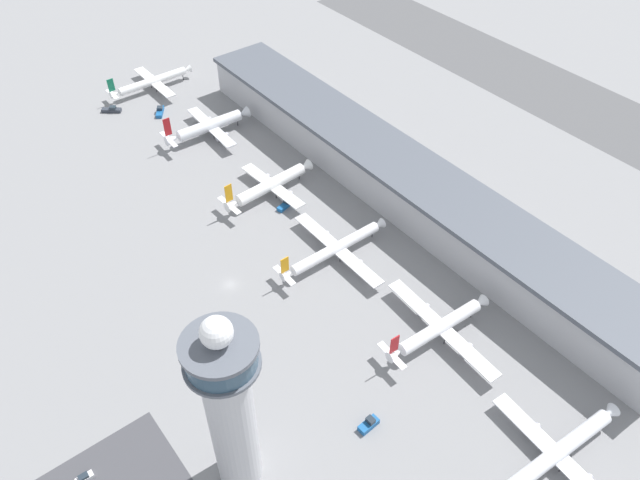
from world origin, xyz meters
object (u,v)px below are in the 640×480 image
(airplane_gate_foxtrot, at_px, (554,456))
(service_truck_baggage, at_px, (369,424))
(airplane_gate_alpha, at_px, (152,82))
(car_navy_sedan, at_px, (84,477))
(airplane_gate_bravo, at_px, (209,126))
(airplane_gate_echo, at_px, (439,328))
(airplane_gate_charlie, at_px, (270,185))
(service_truck_water, at_px, (112,110))
(service_truck_fuel, at_px, (160,111))
(airplane_gate_delta, at_px, (335,249))
(service_truck_catering, at_px, (286,204))
(control_tower, at_px, (230,406))

(airplane_gate_foxtrot, distance_m, service_truck_baggage, 44.32)
(airplane_gate_alpha, relative_size, car_navy_sedan, 9.28)
(airplane_gate_bravo, relative_size, airplane_gate_echo, 0.88)
(airplane_gate_bravo, relative_size, airplane_gate_charlie, 0.98)
(service_truck_water, relative_size, car_navy_sedan, 1.86)
(airplane_gate_alpha, height_order, airplane_gate_foxtrot, airplane_gate_foxtrot)
(airplane_gate_alpha, xyz_separation_m, service_truck_fuel, (19.46, -6.82, -3.22))
(airplane_gate_bravo, bearing_deg, airplane_gate_delta, -2.74)
(airplane_gate_delta, height_order, airplane_gate_echo, airplane_gate_echo)
(airplane_gate_charlie, height_order, airplane_gate_delta, airplane_gate_charlie)
(airplane_gate_foxtrot, relative_size, service_truck_water, 5.76)
(airplane_gate_alpha, distance_m, airplane_gate_foxtrot, 219.87)
(airplane_gate_charlie, relative_size, car_navy_sedan, 8.93)
(airplane_gate_alpha, relative_size, service_truck_fuel, 4.79)
(airplane_gate_alpha, xyz_separation_m, service_truck_baggage, (185.54, -34.01, -3.08))
(airplane_gate_alpha, height_order, airplane_gate_charlie, airplane_gate_charlie)
(airplane_gate_alpha, height_order, service_truck_baggage, airplane_gate_alpha)
(airplane_gate_charlie, height_order, airplane_gate_echo, airplane_gate_charlie)
(airplane_gate_charlie, xyz_separation_m, car_navy_sedan, (61.15, -95.51, -3.60))
(service_truck_baggage, bearing_deg, service_truck_fuel, 170.70)
(airplane_gate_delta, xyz_separation_m, airplane_gate_foxtrot, (86.74, -3.28, -0.16))
(airplane_gate_delta, bearing_deg, airplane_gate_alpha, 178.83)
(airplane_gate_delta, relative_size, service_truck_catering, 4.94)
(airplane_gate_delta, relative_size, service_truck_fuel, 5.03)
(service_truck_water, bearing_deg, airplane_gate_alpha, 104.27)
(control_tower, height_order, airplane_gate_delta, control_tower)
(airplane_gate_alpha, bearing_deg, service_truck_fuel, -19.30)
(airplane_gate_delta, relative_size, car_navy_sedan, 9.75)
(airplane_gate_foxtrot, distance_m, service_truck_water, 214.71)
(airplane_gate_delta, xyz_separation_m, airplane_gate_echo, (43.30, 2.76, 0.56))
(airplane_gate_bravo, height_order, service_truck_fuel, airplane_gate_bravo)
(control_tower, bearing_deg, airplane_gate_delta, 124.05)
(service_truck_fuel, bearing_deg, airplane_gate_foxtrot, 0.23)
(airplane_gate_charlie, xyz_separation_m, airplane_gate_delta, (39.50, -2.09, -0.27))
(control_tower, distance_m, airplane_gate_alpha, 189.09)
(airplane_gate_charlie, bearing_deg, airplane_gate_foxtrot, -2.44)
(control_tower, height_order, service_truck_baggage, control_tower)
(service_truck_fuel, relative_size, service_truck_baggage, 1.41)
(airplane_gate_alpha, height_order, car_navy_sedan, airplane_gate_alpha)
(airplane_gate_alpha, relative_size, service_truck_baggage, 6.76)
(airplane_gate_foxtrot, relative_size, service_truck_fuel, 5.54)
(airplane_gate_bravo, distance_m, airplane_gate_echo, 129.10)
(airplane_gate_charlie, xyz_separation_m, airplane_gate_echo, (82.79, 0.67, 0.29))
(control_tower, distance_m, airplane_gate_delta, 79.88)
(airplane_gate_alpha, height_order, airplane_gate_delta, airplane_gate_alpha)
(airplane_gate_echo, xyz_separation_m, car_navy_sedan, (-21.64, -96.17, -3.89))
(airplane_gate_delta, distance_m, service_truck_baggage, 61.19)
(airplane_gate_charlie, xyz_separation_m, service_truck_baggage, (91.99, -33.39, -3.12))
(airplane_gate_foxtrot, bearing_deg, airplane_gate_charlie, 177.56)
(airplane_gate_bravo, bearing_deg, car_navy_sedan, -42.22)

